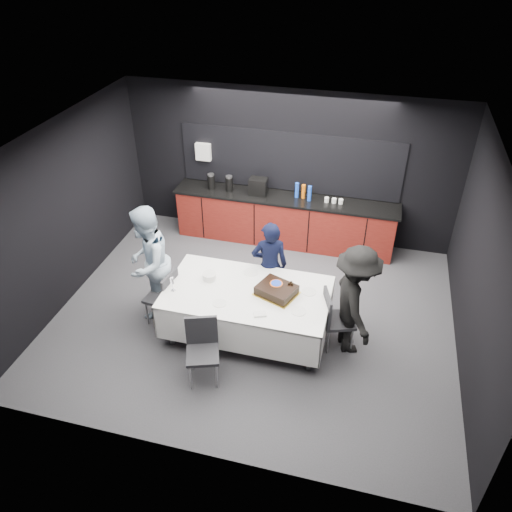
{
  "coord_description": "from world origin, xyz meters",
  "views": [
    {
      "loc": [
        1.49,
        -5.68,
        5.18
      ],
      "look_at": [
        0.0,
        0.1,
        1.05
      ],
      "focal_mm": 35.0,
      "sensor_mm": 36.0,
      "label": 1
    }
  ],
  "objects": [
    {
      "name": "ground",
      "position": [
        0.0,
        0.0,
        0.0
      ],
      "size": [
        6.0,
        6.0,
        0.0
      ],
      "primitive_type": "plane",
      "color": "#434449",
      "rests_on": "ground"
    },
    {
      "name": "room_shell",
      "position": [
        0.0,
        0.0,
        1.86
      ],
      "size": [
        6.04,
        5.04,
        2.82
      ],
      "color": "white",
      "rests_on": "ground"
    },
    {
      "name": "kitchenette",
      "position": [
        -0.02,
        2.22,
        0.54
      ],
      "size": [
        4.1,
        0.64,
        2.05
      ],
      "color": "#60140F",
      "rests_on": "ground"
    },
    {
      "name": "party_table",
      "position": [
        0.0,
        -0.4,
        0.64
      ],
      "size": [
        2.32,
        1.32,
        0.78
      ],
      "color": "#99999E",
      "rests_on": "ground"
    },
    {
      "name": "cake_assembly",
      "position": [
        0.41,
        -0.35,
        0.85
      ],
      "size": [
        0.66,
        0.6,
        0.17
      ],
      "color": "gold",
      "rests_on": "party_table"
    },
    {
      "name": "plate_stack",
      "position": [
        -0.61,
        -0.26,
        0.83
      ],
      "size": [
        0.2,
        0.2,
        0.1
      ],
      "primitive_type": "cylinder",
      "color": "white",
      "rests_on": "party_table"
    },
    {
      "name": "loose_plate_near",
      "position": [
        -0.29,
        -0.75,
        0.78
      ],
      "size": [
        0.19,
        0.19,
        0.01
      ],
      "primitive_type": "cylinder",
      "color": "white",
      "rests_on": "party_table"
    },
    {
      "name": "loose_plate_right_a",
      "position": [
        0.85,
        -0.19,
        0.78
      ],
      "size": [
        0.2,
        0.2,
        0.01
      ],
      "primitive_type": "cylinder",
      "color": "white",
      "rests_on": "party_table"
    },
    {
      "name": "loose_plate_right_b",
      "position": [
        0.78,
        -0.64,
        0.78
      ],
      "size": [
        0.21,
        0.21,
        0.01
      ],
      "primitive_type": "cylinder",
      "color": "white",
      "rests_on": "party_table"
    },
    {
      "name": "loose_plate_far",
      "position": [
        -0.06,
        0.04,
        0.78
      ],
      "size": [
        0.22,
        0.22,
        0.01
      ],
      "primitive_type": "cylinder",
      "color": "white",
      "rests_on": "party_table"
    },
    {
      "name": "fork_pile",
      "position": [
        0.3,
        -0.84,
        0.79
      ],
      "size": [
        0.19,
        0.16,
        0.03
      ],
      "primitive_type": "cube",
      "rotation": [
        0.0,
        0.0,
        0.38
      ],
      "color": "white",
      "rests_on": "party_table"
    },
    {
      "name": "champagne_flute",
      "position": [
        -1.02,
        -0.64,
        0.94
      ],
      "size": [
        0.06,
        0.06,
        0.22
      ],
      "color": "white",
      "rests_on": "party_table"
    },
    {
      "name": "chair_left",
      "position": [
        -1.24,
        -0.47,
        0.53
      ],
      "size": [
        0.48,
        0.48,
        0.92
      ],
      "color": "#29292E",
      "rests_on": "ground"
    },
    {
      "name": "chair_right",
      "position": [
        1.23,
        -0.34,
        0.53
      ],
      "size": [
        0.53,
        0.53,
        0.92
      ],
      "color": "#29292E",
      "rests_on": "ground"
    },
    {
      "name": "chair_near",
      "position": [
        -0.35,
        -1.33,
        0.53
      ],
      "size": [
        0.53,
        0.53,
        0.92
      ],
      "color": "#29292E",
      "rests_on": "ground"
    },
    {
      "name": "person_center",
      "position": [
        0.16,
        0.3,
        0.76
      ],
      "size": [
        0.64,
        0.52,
        1.52
      ],
      "primitive_type": "imported",
      "rotation": [
        0.0,
        0.0,
        3.45
      ],
      "color": "black",
      "rests_on": "ground"
    },
    {
      "name": "person_left",
      "position": [
        -1.56,
        -0.26,
        0.9
      ],
      "size": [
        0.71,
        0.89,
        1.8
      ],
      "primitive_type": "imported",
      "rotation": [
        0.0,
        0.0,
        -1.54
      ],
      "color": "#AAC1D6",
      "rests_on": "ground"
    },
    {
      "name": "person_right",
      "position": [
        1.49,
        -0.3,
        0.84
      ],
      "size": [
        0.96,
        1.23,
        1.68
      ],
      "primitive_type": "imported",
      "rotation": [
        0.0,
        0.0,
        1.92
      ],
      "color": "black",
      "rests_on": "ground"
    }
  ]
}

